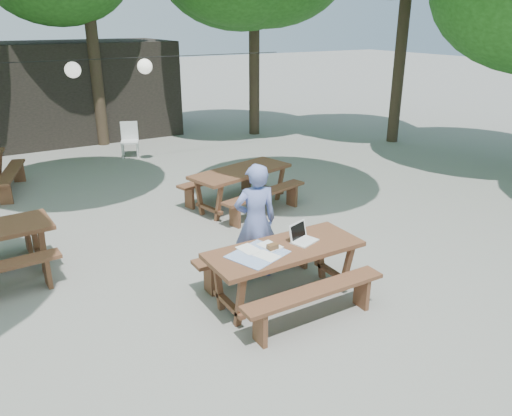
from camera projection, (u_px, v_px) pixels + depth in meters
The scene contains 9 objects.
ground at pixel (205, 287), 6.81m from camera, with size 80.00×80.00×0.00m, color slate.
pavilion at pixel (69, 90), 14.98m from camera, with size 6.00×3.00×2.80m, color black.
main_picnic_table at pixel (284, 273), 6.38m from camera, with size 2.00×1.58×0.75m.
picnic_table_ne at pixel (241, 188), 9.57m from camera, with size 2.22×1.99×0.75m.
woman at pixel (256, 222), 6.85m from camera, with size 0.60×0.40×1.65m, color #6B7AC4.
plastic_chair at pixel (130, 147), 13.15m from camera, with size 0.57×0.57×0.90m.
laptop at pixel (302, 237), 6.41m from camera, with size 0.40×0.35×0.24m.
tabletop_clutter at pixel (261, 252), 6.09m from camera, with size 0.80×0.74×0.08m.
paper_lanterns at pixel (73, 70), 10.68m from camera, with size 9.00×0.34×0.38m.
Camera 1 is at (-2.46, -5.49, 3.45)m, focal length 35.00 mm.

